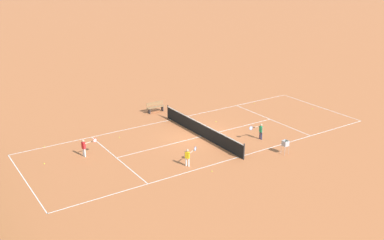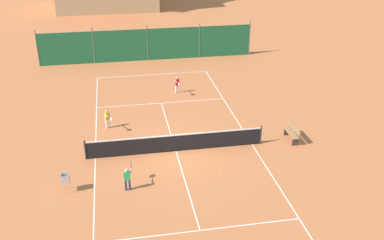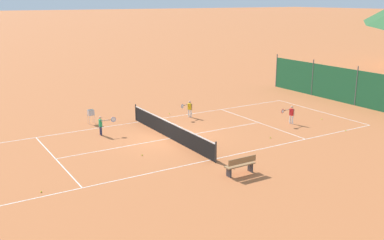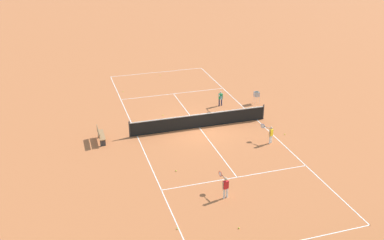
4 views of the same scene
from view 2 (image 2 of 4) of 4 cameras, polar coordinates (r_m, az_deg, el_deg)
name	(u,v)px [view 2 (image 2 of 4)]	position (r m, az deg, el deg)	size (l,w,h in m)	color
ground_plane	(176,151)	(23.29, -2.05, -3.98)	(600.00, 600.00, 0.00)	#BC6638
court_line_markings	(176,151)	(23.29, -2.05, -3.97)	(8.25, 23.85, 0.01)	white
tennis_net	(176,143)	(23.05, -2.07, -2.89)	(9.18, 0.08, 1.06)	#2D2D2D
windscreen_fence_far	(148,45)	(37.11, -5.66, 9.50)	(17.28, 0.08, 2.90)	#1E6038
player_near_service	(177,84)	(30.29, -1.90, 4.63)	(0.38, 1.01, 1.15)	white
player_far_baseline	(127,177)	(20.19, -8.20, -7.15)	(0.43, 0.94, 1.11)	#23284C
player_far_service	(107,118)	(25.79, -10.69, 0.26)	(0.47, 0.96, 1.10)	white
tennis_ball_mid_court	(213,81)	(32.58, 2.72, 4.94)	(0.07, 0.07, 0.07)	#CCE033
tennis_ball_by_net_right	(221,174)	(21.41, 3.75, -6.80)	(0.07, 0.07, 0.07)	#CCE033
tennis_ball_far_corner	(83,136)	(25.48, -13.73, -1.93)	(0.07, 0.07, 0.07)	#CCE033
tennis_ball_alley_left	(211,109)	(28.02, 2.38, 1.42)	(0.07, 0.07, 0.07)	#CCE033
tennis_ball_alley_right	(176,80)	(32.84, -2.03, 5.12)	(0.07, 0.07, 0.07)	#CCE033
ball_hopper	(65,179)	(20.60, -15.82, -7.20)	(0.36, 0.36, 0.89)	#B7B7BC
courtside_bench	(292,133)	(24.75, 12.59, -1.56)	(0.36, 1.50, 0.84)	olive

